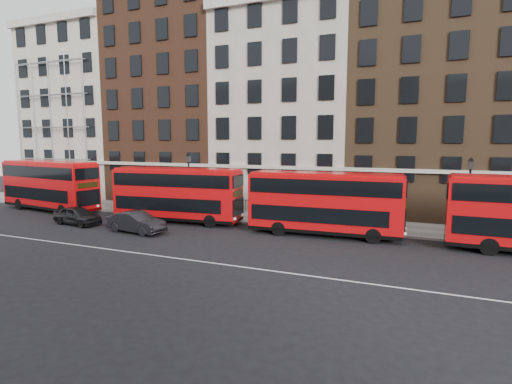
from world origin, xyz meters
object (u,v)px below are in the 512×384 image
at_px(bus_c, 324,202).
at_px(car_front, 136,222).
at_px(bus_a, 49,184).
at_px(car_rear, 77,215).
at_px(bus_b, 177,193).

bearing_deg(bus_c, car_front, -164.12).
bearing_deg(bus_a, bus_c, 7.89).
relative_size(bus_a, car_rear, 2.69).
relative_size(bus_a, bus_b, 1.07).
bearing_deg(bus_a, car_front, -9.55).
distance_m(bus_a, bus_b, 14.04).
xyz_separation_m(bus_a, car_rear, (7.33, -3.77, -1.77)).
height_order(bus_a, car_rear, bus_a).
height_order(bus_c, car_front, bus_c).
distance_m(bus_c, car_front, 13.36).
bearing_deg(bus_c, bus_b, 177.40).
bearing_deg(car_rear, bus_a, 69.14).
distance_m(bus_a, car_rear, 8.43).
bearing_deg(car_front, car_rear, 92.74).
bearing_deg(bus_b, car_front, -103.65).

